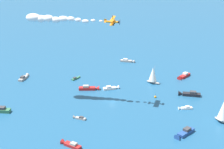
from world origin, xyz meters
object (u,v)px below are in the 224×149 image
Objects in this scene: motorboat_near_centre at (112,88)px; motorboat_far_port at (184,133)px; motorboat_offshore at (90,88)px; motorboat_mid_cluster at (76,78)px; sailboat_outer_ring_e at (223,111)px; motorboat_outer_ring_c at (183,76)px; biplane_lead at (113,22)px; wingwalker_lead at (113,17)px; motorboat_far_stbd at (185,108)px; motorboat_outer_ring_f at (128,61)px; marker_buoy at (155,97)px; motorboat_ahead at (188,94)px; sailboat_outer_ring_b at (153,75)px; motorboat_outer_ring_d at (24,77)px; motorboat_outer_ring_a at (70,144)px; motorboat_inshore at (79,118)px.

motorboat_near_centre is 0.78× the size of motorboat_far_port.
motorboat_offshore reaches higher than motorboat_mid_cluster.
motorboat_offshore is 64.59m from sailboat_outer_ring_e.
biplane_lead reaches higher than motorboat_outer_ring_c.
wingwalker_lead is (-0.67, -40.18, 38.36)m from motorboat_far_port.
motorboat_far_stbd is 0.72× the size of motorboat_outer_ring_f.
sailboat_outer_ring_e reaches higher than motorboat_offshore.
marker_buoy is (-12.38, 43.67, -0.04)m from motorboat_mid_cluster.
motorboat_far_stbd is 14.74m from motorboat_ahead.
biplane_lead reaches higher than motorboat_ahead.
motorboat_ahead is (-29.31, 37.23, 0.03)m from motorboat_offshore.
motorboat_near_centre is at bearing -101.26° from motorboat_far_port.
biplane_lead reaches higher than motorboat_far_stbd.
sailboat_outer_ring_b is 1.14× the size of motorboat_outer_ring_d.
motorboat_offshore is 5.93× the size of wingwalker_lead.
motorboat_offshore is 45.52m from motorboat_outer_ring_f.
motorboat_mid_cluster is at bearing -130.18° from motorboat_outer_ring_a.
marker_buoy reaches higher than motorboat_far_stbd.
motorboat_near_centre is 37.00m from motorboat_ahead.
wingwalker_lead reaches higher than motorboat_ahead.
motorboat_outer_ring_d is 1.21× the size of biplane_lead.
motorboat_ahead reaches higher than motorboat_outer_ring_a.
motorboat_outer_ring_d is (62.14, -56.64, -0.09)m from motorboat_outer_ring_c.
wingwalker_lead is at bearing -90.95° from motorboat_far_port.
sailboat_outer_ring_e is (-1.71, 17.36, 4.38)m from motorboat_far_stbd.
biplane_lead is at bearing -66.86° from sailboat_outer_ring_e.
motorboat_outer_ring_d is 3.98× the size of marker_buoy.
motorboat_outer_ring_d is at bearing -48.46° from sailboat_outer_ring_b.
motorboat_offshore reaches higher than motorboat_outer_ring_d.
motorboat_far_stbd is 65.59m from motorboat_outer_ring_f.
motorboat_near_centre is 22.63m from marker_buoy.
motorboat_outer_ring_a is (37.94, 33.75, -0.13)m from motorboat_offshore.
motorboat_mid_cluster is (-5.61, -73.12, -0.35)m from motorboat_far_port.
motorboat_ahead is 27.31m from sailboat_outer_ring_e.
motorboat_inshore is at bearing 41.11° from motorboat_offshore.
motorboat_far_port is at bearing 36.50° from motorboat_outer_ring_c.
motorboat_near_centre is at bearing 32.99° from motorboat_outer_ring_f.
motorboat_near_centre is 3.73× the size of marker_buoy.
biplane_lead is (9.19, 10.30, 36.40)m from motorboat_near_centre.
motorboat_outer_ring_f is at bearing -147.01° from motorboat_near_centre.
motorboat_outer_ring_a reaches higher than motorboat_inshore.
biplane_lead reaches higher than motorboat_outer_ring_f.
motorboat_inshore is 0.59× the size of sailboat_outer_ring_b.
motorboat_near_centre is at bearing 120.10° from motorboat_outer_ring_d.
motorboat_near_centre is at bearing 140.55° from motorboat_offshore.
motorboat_far_stbd is 3.84× the size of wingwalker_lead.
motorboat_inshore is at bearing -32.17° from motorboat_far_stbd.
motorboat_offshore is 38.23m from motorboat_outer_ring_d.
motorboat_ahead is at bearing 144.90° from marker_buoy.
motorboat_ahead is 21.99m from sailboat_outer_ring_b.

